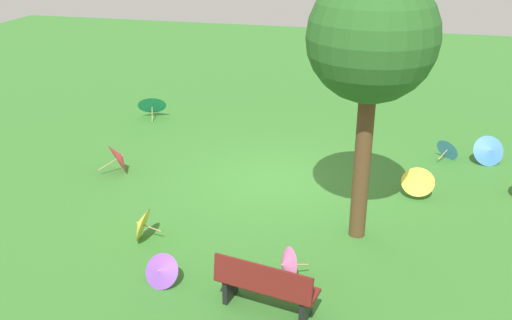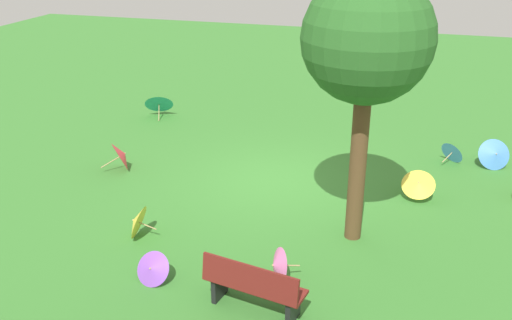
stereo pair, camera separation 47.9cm
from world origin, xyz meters
name	(u,v)px [view 1 (the left image)]	position (x,y,z in m)	size (l,w,h in m)	color
ground	(276,182)	(0.00, 0.00, 0.00)	(40.00, 40.00, 0.00)	#387A2D
park_bench	(265,286)	(-0.84, 4.61, 0.47)	(1.66, 0.77, 0.90)	maroon
shade_tree	(372,41)	(-2.02, 1.92, 3.74)	(2.25, 2.25, 4.92)	brown
parasol_purple_0	(160,271)	(0.99, 4.37, 0.27)	(0.66, 0.57, 0.54)	tan
parasol_yellow_0	(418,181)	(-3.15, -0.03, 0.38)	(0.75, 0.66, 0.65)	tan
parasol_red_1	(120,157)	(3.73, 0.34, 0.38)	(0.84, 0.86, 0.76)	tan
parasol_yellow_1	(140,224)	(1.93, 3.10, 0.33)	(0.60, 0.70, 0.67)	tan
parasol_blue_0	(490,151)	(-4.88, -2.29, 0.37)	(0.88, 0.74, 0.74)	tan
parasol_blue_1	(448,149)	(-3.92, -2.36, 0.29)	(0.69, 0.65, 0.59)	tan
parasol_pink_0	(286,265)	(-0.99, 3.74, 0.31)	(0.63, 0.65, 0.63)	tan
parasol_teal_1	(152,103)	(4.63, -3.59, 0.45)	(1.05, 0.96, 0.82)	tan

